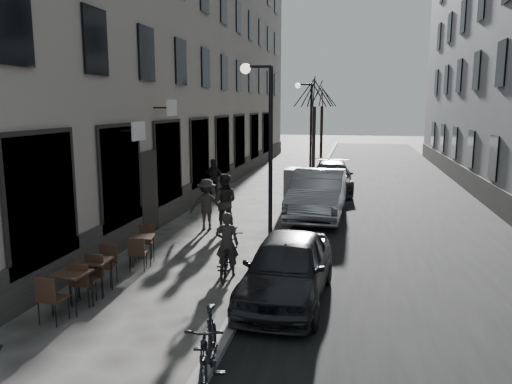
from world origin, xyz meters
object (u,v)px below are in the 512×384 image
(car_mid, at_px, (318,194))
(bistro_set_a, at_px, (72,287))
(streetlamp_near, at_px, (264,136))
(bistro_set_b, at_px, (95,273))
(pedestrian_far, at_px, (213,180))
(bicycle, at_px, (227,256))
(pedestrian_near, at_px, (224,202))
(car_near, at_px, (287,268))
(moped, at_px, (208,351))
(car_far, at_px, (331,177))
(tree_far, at_px, (322,95))
(tree_near, at_px, (315,93))
(utility_cabinet, at_px, (293,187))
(bistro_set_c, at_px, (142,247))
(streetlamp_far, at_px, (308,122))
(pedestrian_mid, at_px, (207,204))

(car_mid, bearing_deg, bistro_set_a, -112.12)
(streetlamp_near, xyz_separation_m, bistro_set_b, (-2.87, -4.22, -2.70))
(pedestrian_far, bearing_deg, bicycle, -70.59)
(pedestrian_near, distance_m, car_mid, 3.70)
(car_near, height_order, moped, car_near)
(car_mid, bearing_deg, car_far, 89.24)
(tree_far, bearing_deg, bistro_set_b, -96.66)
(streetlamp_near, xyz_separation_m, car_far, (1.38, 9.59, -2.47))
(tree_near, xyz_separation_m, bistro_set_b, (-2.94, -19.22, -4.20))
(utility_cabinet, bearing_deg, pedestrian_near, -105.06)
(bistro_set_b, xyz_separation_m, bicycle, (2.44, 1.74, 0.01))
(streetlamp_near, distance_m, bistro_set_c, 4.40)
(streetlamp_far, xyz_separation_m, car_far, (1.38, -2.41, -2.47))
(streetlamp_near, xyz_separation_m, car_near, (1.17, -3.72, -2.47))
(streetlamp_near, relative_size, pedestrian_far, 2.90)
(tree_near, relative_size, bistro_set_c, 3.82)
(streetlamp_near, xyz_separation_m, pedestrian_far, (-3.42, 6.59, -2.28))
(bistro_set_b, bearing_deg, pedestrian_far, 88.00)
(streetlamp_near, bearing_deg, tree_far, 89.80)
(tree_near, xyz_separation_m, car_mid, (1.10, -10.83, -3.82))
(streetlamp_far, relative_size, moped, 2.78)
(bicycle, height_order, pedestrian_mid, pedestrian_mid)
(bistro_set_b, bearing_deg, bistro_set_c, 82.10)
(tree_far, bearing_deg, streetlamp_near, -90.20)
(pedestrian_mid, relative_size, car_far, 0.35)
(moped, bearing_deg, bistro_set_b, 129.48)
(utility_cabinet, xyz_separation_m, car_near, (1.10, -9.69, -0.07))
(bistro_set_c, bearing_deg, pedestrian_near, 60.35)
(bistro_set_b, height_order, pedestrian_near, pedestrian_near)
(pedestrian_near, xyz_separation_m, car_far, (3.03, 7.82, -0.22))
(tree_near, bearing_deg, pedestrian_far, -112.56)
(tree_near, distance_m, bistro_set_a, 20.73)
(bistro_set_b, distance_m, bicycle, 3.00)
(pedestrian_mid, height_order, car_mid, car_mid)
(car_far, bearing_deg, bistro_set_b, -110.33)
(bistro_set_b, bearing_deg, bicycle, 30.51)
(tree_far, height_order, car_mid, tree_far)
(bistro_set_c, relative_size, utility_cabinet, 0.98)
(tree_near, height_order, bicycle, tree_near)
(bistro_set_a, xyz_separation_m, bicycle, (2.44, 2.61, -0.01))
(bistro_set_c, xyz_separation_m, utility_cabinet, (2.83, 8.05, 0.32))
(bistro_set_a, xyz_separation_m, utility_cabinet, (2.95, 11.06, 0.29))
(bistro_set_b, bearing_deg, moped, -45.84)
(bistro_set_a, height_order, car_far, car_far)
(car_mid, bearing_deg, bicycle, -102.05)
(car_near, bearing_deg, bistro_set_c, 159.76)
(pedestrian_far, bearing_deg, streetlamp_far, 58.82)
(bicycle, relative_size, pedestrian_near, 0.97)
(pedestrian_near, xyz_separation_m, pedestrian_mid, (-0.56, -0.09, -0.09))
(tree_far, bearing_deg, streetlamp_far, -90.46)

